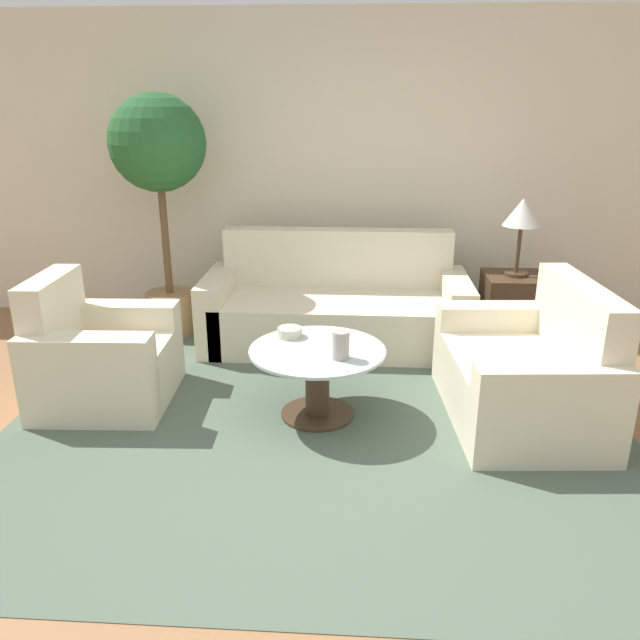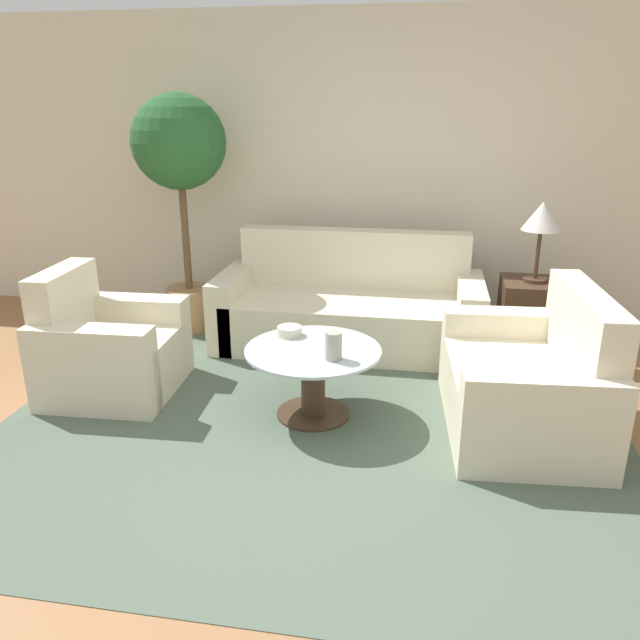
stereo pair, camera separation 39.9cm
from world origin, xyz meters
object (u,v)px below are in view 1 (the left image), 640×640
Objects in this scene: bowl at (290,332)px; armchair at (97,361)px; loveseat at (531,376)px; sofa_main at (336,309)px; vase at (341,345)px; potted_plant at (159,166)px; table_lamp at (522,215)px; coffee_table at (317,373)px.

armchair is at bearing -176.80° from bowl.
sofa_main is at bearing -138.58° from loveseat.
vase is at bearing -86.65° from sofa_main.
sofa_main is 1.07× the size of potted_plant.
potted_plant is 12.40× the size of bowl.
bowl is (-1.51, 0.13, 0.20)m from loveseat.
table_lamp is (1.41, 0.01, 0.78)m from sofa_main.
sofa_main is at bearing 93.35° from vase.
sofa_main is 1.46m from vase.
potted_plant reaches higher than armchair.
armchair reaches higher than coffee_table.
coffee_table is at bearing -91.06° from loveseat.
table_lamp is at bearing 47.57° from vase.
armchair is 3.24m from table_lamp.
loveseat is at bearing -26.85° from potted_plant.
coffee_table is 2.11m from table_lamp.
sofa_main is at bearing -179.54° from table_lamp.
loveseat is 3.18m from potted_plant.
armchair is 1.63m from vase.
coffee_table is at bearing 136.58° from vase.
loveseat is 7.69× the size of vase.
table_lamp reaches higher than sofa_main.
coffee_table is 1.39× the size of table_lamp.
sofa_main is at bearing 77.13° from bowl.
loveseat is 1.47m from table_lamp.
bowl is (-0.25, -1.10, 0.20)m from sofa_main.
loveseat is 1.54× the size of coffee_table.
potted_plant is (-2.66, 1.34, 1.12)m from loveseat.
sofa_main is 1.91m from armchair.
armchair is 1.27m from bowl.
armchair is at bearing -95.30° from loveseat.
armchair is at bearing 170.50° from vase.
coffee_table is at bearing -92.74° from sofa_main.
bowl is at bearing -46.58° from potted_plant.
armchair is 5.16× the size of vase.
potted_plant reaches higher than table_lamp.
sofa_main is 2.49× the size of coffee_table.
table_lamp is (1.47, 1.31, 0.76)m from coffee_table.
armchair is at bearing -142.12° from sofa_main.
table_lamp is 3.58× the size of vase.
coffee_table is 5.35× the size of bowl.
potted_plant reaches higher than loveseat.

